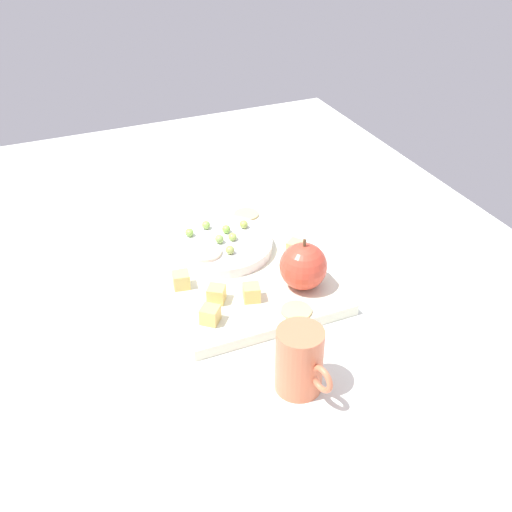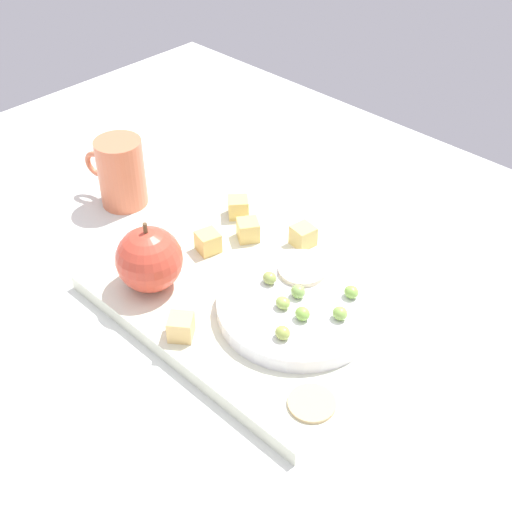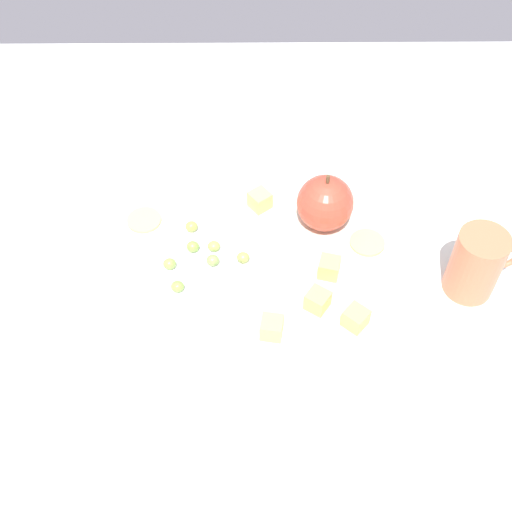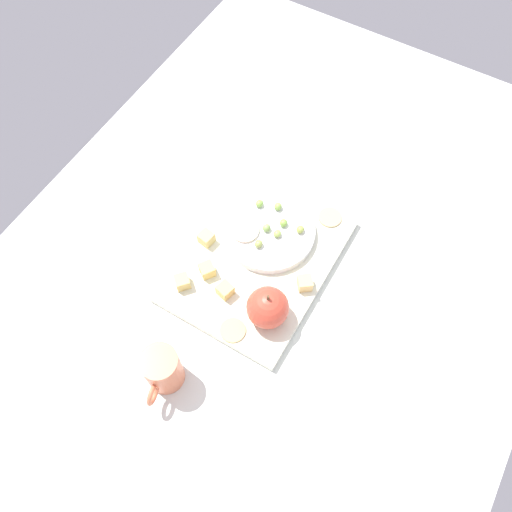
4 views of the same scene
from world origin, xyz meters
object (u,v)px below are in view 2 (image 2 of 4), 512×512
Objects in this scene: grape_4 at (283,333)px; cup at (121,172)px; cheese_cube_1 at (248,230)px; serving_dish at (298,306)px; grape_3 at (351,292)px; cracker_0 at (148,248)px; grape_1 at (298,292)px; cheese_cube_0 at (208,242)px; cheese_cube_3 at (303,236)px; cracker_1 at (312,403)px; platter at (258,297)px; cheese_cube_2 at (238,207)px; cheese_cube_4 at (181,327)px; grape_5 at (303,314)px; grape_0 at (340,313)px; apple_slice_0 at (302,270)px; grape_2 at (283,303)px; grape_6 at (270,278)px; apple_whole at (149,259)px.

cup is (36.83, -7.03, 0.43)cm from grape_4.
cheese_cube_1 is 0.27× the size of cup.
serving_dish is 10.96× the size of grape_3.
grape_1 is (-20.83, -4.89, 2.41)cm from cracker_0.
cheese_cube_0 is 12.01cm from cheese_cube_3.
grape_4 is at bearing -25.72° from cracker_1.
cheese_cube_2 is at bearing -36.45° from platter.
grape_1 is 5.94cm from grape_3.
cheese_cube_4 is at bearing 9.30° from cracker_1.
cracker_1 is (-27.85, 17.49, -1.12)cm from cheese_cube_2.
grape_4 is 3.59cm from grape_5.
grape_0 is 8.54cm from apple_slice_0.
cheese_cube_3 reaches higher than apple_slice_0.
grape_3 is (-3.82, -4.49, 1.64)cm from serving_dish.
grape_2 is (-5.23, 1.45, 3.48)cm from platter.
cheese_cube_4 is at bearing 85.17° from platter.
grape_5 reaches higher than cheese_cube_1.
cheese_cube_1 is at bearing -39.32° from platter.
cracker_1 is at bearing 154.28° from grape_4.
grape_6 reaches higher than platter.
cracker_0 is 21.04cm from grape_2.
cheese_cube_3 is at bearing -49.46° from grape_5.
grape_6 is at bearing -15.73° from grape_5.
cup reaches higher than cracker_1.
cracker_0 is 26.78cm from grape_3.
grape_1 is 1.00× the size of grape_3.
grape_3 is at bearing -168.74° from cheese_cube_0.
grape_2 is (10.13, -6.83, 2.32)cm from cracker_1.
grape_1 is at bearing -169.12° from platter.
cheese_cube_1 is 11.17cm from grape_6.
cheese_cube_4 is at bearing 126.08° from cheese_cube_0.
grape_4 is 37.49cm from cup.
grape_6 reaches higher than cracker_1.
cheese_cube_0 reaches higher than apple_slice_0.
grape_3 is at bearing -123.09° from cheese_cube_4.
grape_3 is at bearing -160.24° from cracker_0.
grape_2 and grape_3 have the same top height.
grape_3 reaches higher than cheese_cube_2.
platter is 13.66× the size of cheese_cube_0.
grape_5 is at bearing 164.27° from grape_6.
grape_3 is 6.66cm from grape_5.
apple_slice_0 reaches higher than platter.
grape_4 is (-8.35, 4.89, 3.53)cm from platter.
cheese_cube_4 is at bearing 46.73° from grape_0.
cup reaches higher than apple_slice_0.
apple_whole is 1.40× the size of apple_slice_0.
cup is (27.56, -13.08, 1.68)cm from cheese_cube_4.
cup is at bearing -1.90° from grape_1.
grape_4 is at bearing 117.38° from grape_1.
grape_5 reaches higher than serving_dish.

